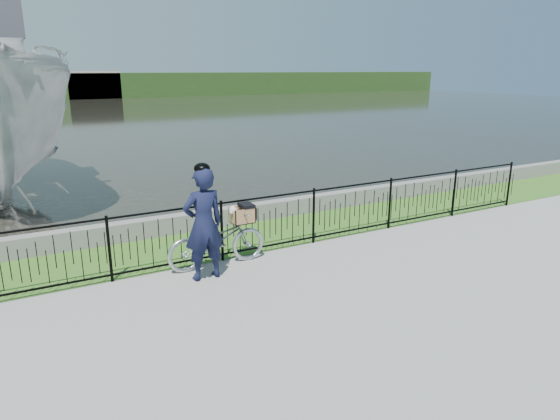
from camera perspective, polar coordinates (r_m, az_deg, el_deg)
ground at (r=8.53m, az=3.95°, el=-7.99°), size 120.00×120.00×0.00m
grass_strip at (r=10.65m, az=-3.66°, el=-3.03°), size 60.00×2.00×0.01m
water at (r=39.90m, az=-23.08°, el=9.63°), size 120.00×120.00×0.00m
quay_wall at (r=11.46m, az=-5.83°, el=-0.68°), size 60.00×0.30×0.40m
fence at (r=9.62m, az=-1.15°, el=-1.50°), size 14.00×0.06×1.15m
far_treeline at (r=66.69m, az=-25.99°, el=12.60°), size 120.00×6.00×3.00m
far_building_right at (r=65.86m, az=-20.59°, el=13.23°), size 6.00×3.00×3.20m
bicycle_rig at (r=9.01m, az=-7.17°, el=-3.39°), size 1.83×0.64×1.10m
cyclist at (r=8.35m, az=-8.73°, el=-1.51°), size 0.72×0.49×1.98m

